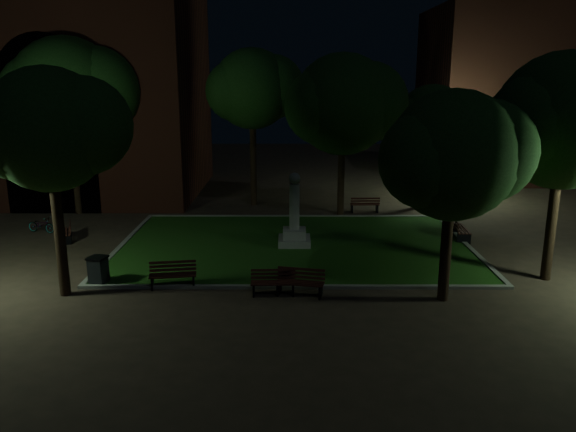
% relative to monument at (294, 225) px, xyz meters
% --- Properties ---
extents(ground, '(80.00, 80.00, 0.00)m').
position_rel_monument_xyz_m(ground, '(0.00, -2.00, -0.96)').
color(ground, '#3F3024').
extents(lawn, '(15.00, 10.00, 0.08)m').
position_rel_monument_xyz_m(lawn, '(0.00, 0.00, -0.92)').
color(lawn, '#214E15').
rests_on(lawn, ground).
extents(lawn_kerb, '(15.40, 10.40, 0.12)m').
position_rel_monument_xyz_m(lawn_kerb, '(0.00, 0.00, -0.90)').
color(lawn_kerb, slate).
rests_on(lawn_kerb, ground).
extents(monument, '(1.40, 1.40, 3.20)m').
position_rel_monument_xyz_m(monument, '(0.00, 0.00, 0.00)').
color(monument, gray).
rests_on(monument, lawn).
extents(building_main, '(20.00, 12.00, 15.00)m').
position_rel_monument_xyz_m(building_main, '(-15.86, 11.79, 6.42)').
color(building_main, '#55251A').
rests_on(building_main, ground).
extents(building_far, '(16.00, 10.00, 12.00)m').
position_rel_monument_xyz_m(building_far, '(18.00, 18.00, 5.04)').
color(building_far, '#55251A').
rests_on(building_far, ground).
extents(tree_west, '(4.95, 4.04, 7.67)m').
position_rel_monument_xyz_m(tree_west, '(-7.84, -5.69, 4.68)').
color(tree_west, black).
rests_on(tree_west, ground).
extents(tree_north_wl, '(5.47, 4.46, 8.83)m').
position_rel_monument_xyz_m(tree_north_wl, '(-2.19, 8.08, 5.63)').
color(tree_north_wl, black).
rests_on(tree_north_wl, ground).
extents(tree_north_er, '(6.45, 5.26, 8.50)m').
position_rel_monument_xyz_m(tree_north_er, '(2.65, 5.71, 4.91)').
color(tree_north_er, black).
rests_on(tree_north_er, ground).
extents(tree_ne, '(4.94, 4.03, 6.88)m').
position_rel_monument_xyz_m(tree_ne, '(7.83, 7.91, 3.90)').
color(tree_ne, black).
rests_on(tree_ne, ground).
extents(tree_east, '(5.85, 4.78, 8.20)m').
position_rel_monument_xyz_m(tree_east, '(9.37, -4.13, 4.85)').
color(tree_east, black).
rests_on(tree_east, ground).
extents(tree_se, '(5.12, 4.18, 6.97)m').
position_rel_monument_xyz_m(tree_se, '(5.03, -6.10, 3.92)').
color(tree_se, black).
rests_on(tree_se, ground).
extents(tree_nw, '(7.18, 5.86, 9.34)m').
position_rel_monument_xyz_m(tree_nw, '(-11.60, 6.00, 5.45)').
color(tree_nw, black).
rests_on(tree_nw, ground).
extents(lamppost_nw, '(1.18, 0.28, 4.27)m').
position_rel_monument_xyz_m(lamppost_nw, '(-10.15, 7.47, 2.05)').
color(lamppost_nw, black).
rests_on(lamppost_nw, ground).
extents(lamppost_ne, '(1.18, 0.28, 4.13)m').
position_rel_monument_xyz_m(lamppost_ne, '(9.79, 9.62, 1.96)').
color(lamppost_ne, black).
rests_on(lamppost_ne, ground).
extents(bench_near_left, '(1.56, 0.59, 0.85)m').
position_rel_monument_xyz_m(bench_near_left, '(-0.77, -5.61, -0.56)').
color(bench_near_left, black).
rests_on(bench_near_left, ground).
extents(bench_near_right, '(1.74, 0.91, 0.91)m').
position_rel_monument_xyz_m(bench_near_right, '(0.15, -5.67, -0.53)').
color(bench_near_right, black).
rests_on(bench_near_right, ground).
extents(bench_west_near, '(1.71, 0.81, 0.90)m').
position_rel_monument_xyz_m(bench_west_near, '(-4.36, -4.92, -0.53)').
color(bench_west_near, black).
rests_on(bench_west_near, ground).
extents(bench_left_side, '(1.03, 1.61, 0.84)m').
position_rel_monument_xyz_m(bench_left_side, '(-10.38, 0.77, -0.56)').
color(bench_left_side, black).
rests_on(bench_left_side, ground).
extents(bench_right_side, '(0.72, 1.80, 0.97)m').
position_rel_monument_xyz_m(bench_right_side, '(7.56, 1.08, -0.50)').
color(bench_right_side, black).
rests_on(bench_right_side, ground).
extents(bench_far_side, '(1.61, 0.60, 0.87)m').
position_rel_monument_xyz_m(bench_far_side, '(3.91, 6.27, -0.55)').
color(bench_far_side, black).
rests_on(bench_far_side, ground).
extents(trash_bin, '(0.74, 0.74, 1.05)m').
position_rel_monument_xyz_m(trash_bin, '(-7.08, -4.72, -0.43)').
color(trash_bin, black).
rests_on(trash_bin, ground).
extents(bicycle, '(1.56, 0.92, 0.77)m').
position_rel_monument_xyz_m(bicycle, '(-12.11, 2.15, -0.57)').
color(bicycle, black).
rests_on(bicycle, ground).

